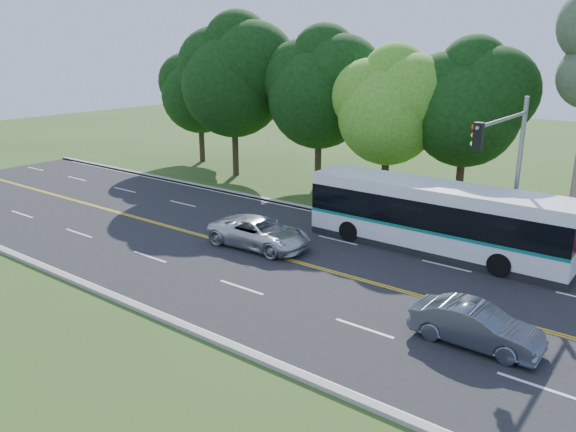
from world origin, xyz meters
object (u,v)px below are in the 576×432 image
Objects in this scene: transit_bus at (435,219)px; suv at (259,233)px; traffic_signal at (507,156)px; sedan at (476,326)px.

transit_bus is 8.09m from suv.
traffic_signal reaches higher than suv.
suv is (-11.23, 2.83, 0.03)m from sedan.
transit_bus is at bearing 31.51° from sedan.
transit_bus reaches higher than sedan.
sedan is (4.52, -7.27, -0.89)m from transit_bus.
suv reaches higher than sedan.
transit_bus is 2.98× the size of sedan.
traffic_signal is 11.34m from suv.
traffic_signal is 1.74× the size of sedan.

